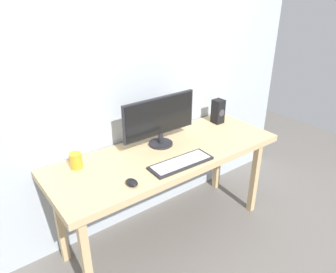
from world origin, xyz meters
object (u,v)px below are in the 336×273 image
object	(u,v)px
monitor	(160,119)
speaker_right	(218,111)
desk	(167,160)
mouse	(132,182)
keyboard_primary	(181,163)
coffee_mug	(76,161)

from	to	relation	value
monitor	speaker_right	bearing A→B (deg)	3.20
desk	mouse	xyz separation A→B (m)	(-0.43, -0.21, 0.09)
keyboard_primary	mouse	xyz separation A→B (m)	(-0.40, -0.01, 0.01)
monitor	mouse	bearing A→B (deg)	-143.41
speaker_right	coffee_mug	size ratio (longest dim) A/B	1.98
coffee_mug	mouse	bearing A→B (deg)	-64.49
keyboard_primary	mouse	size ratio (longest dim) A/B	5.00
mouse	coffee_mug	bearing A→B (deg)	111.53
keyboard_primary	mouse	world-z (taller)	mouse
speaker_right	mouse	bearing A→B (deg)	-161.24
monitor	mouse	size ratio (longest dim) A/B	6.66
keyboard_primary	speaker_right	distance (m)	0.80
speaker_right	monitor	bearing A→B (deg)	-176.80
keyboard_primary	coffee_mug	size ratio (longest dim) A/B	4.35
keyboard_primary	coffee_mug	bearing A→B (deg)	146.68
speaker_right	coffee_mug	bearing A→B (deg)	179.06
desk	speaker_right	bearing A→B (deg)	13.52
desk	coffee_mug	size ratio (longest dim) A/B	16.56
coffee_mug	keyboard_primary	bearing A→B (deg)	-33.32
monitor	coffee_mug	bearing A→B (deg)	174.92
desk	keyboard_primary	xyz separation A→B (m)	(-0.03, -0.20, 0.08)
monitor	speaker_right	size ratio (longest dim) A/B	2.92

